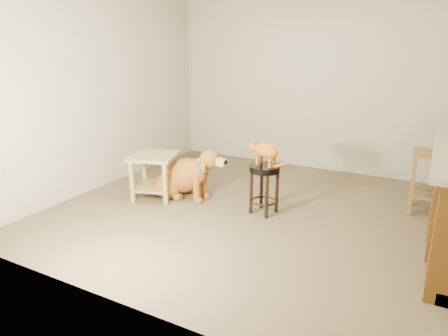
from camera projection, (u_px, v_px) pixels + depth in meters
The scene contains 7 objects.
floor at pixel (263, 213), 4.45m from camera, with size 4.50×4.00×0.01m, color brown.
room_shell at pixel (268, 58), 3.96m from camera, with size 4.54×4.04×2.62m.
padded_stool at pixel (264, 180), 4.36m from camera, with size 0.33×0.33×0.55m.
wood_stool at pixel (428, 181), 4.38m from camera, with size 0.39×0.39×0.70m.
side_table at pixel (154, 170), 4.82m from camera, with size 0.67×0.67×0.55m.
golden_retriever at pixel (185, 177), 4.87m from camera, with size 1.10×0.54×0.69m.
tabby_kitten at pixel (264, 151), 4.27m from camera, with size 0.49×0.19×0.30m.
Camera 1 is at (1.56, -3.83, 1.78)m, focal length 32.00 mm.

